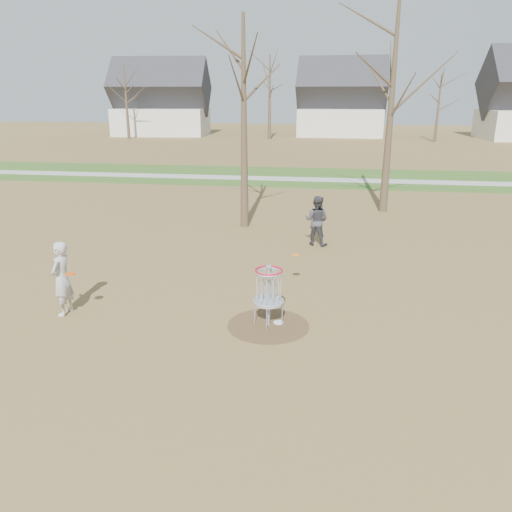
{
  "coord_description": "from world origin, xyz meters",
  "views": [
    {
      "loc": [
        1.22,
        -9.85,
        4.82
      ],
      "look_at": [
        -0.5,
        1.5,
        1.1
      ],
      "focal_mm": 35.0,
      "sensor_mm": 36.0,
      "label": 1
    }
  ],
  "objects_px": {
    "player_standing": "(62,279)",
    "disc_grounded": "(278,322)",
    "player_throwing": "(317,221)",
    "disc_golf_basket": "(269,287)"
  },
  "relations": [
    {
      "from": "player_standing",
      "to": "disc_golf_basket",
      "type": "relative_size",
      "value": 1.28
    },
    {
      "from": "player_standing",
      "to": "disc_grounded",
      "type": "relative_size",
      "value": 7.85
    },
    {
      "from": "disc_grounded",
      "to": "player_throwing",
      "type": "bearing_deg",
      "value": 84.55
    },
    {
      "from": "disc_grounded",
      "to": "disc_golf_basket",
      "type": "bearing_deg",
      "value": -144.01
    },
    {
      "from": "player_throwing",
      "to": "disc_grounded",
      "type": "relative_size",
      "value": 7.57
    },
    {
      "from": "player_standing",
      "to": "disc_golf_basket",
      "type": "distance_m",
      "value": 4.71
    },
    {
      "from": "player_throwing",
      "to": "player_standing",
      "type": "bearing_deg",
      "value": 65.72
    },
    {
      "from": "player_standing",
      "to": "disc_grounded",
      "type": "bearing_deg",
      "value": 94.19
    },
    {
      "from": "player_throwing",
      "to": "disc_golf_basket",
      "type": "distance_m",
      "value": 6.45
    },
    {
      "from": "player_throwing",
      "to": "disc_golf_basket",
      "type": "bearing_deg",
      "value": 99.0
    }
  ]
}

